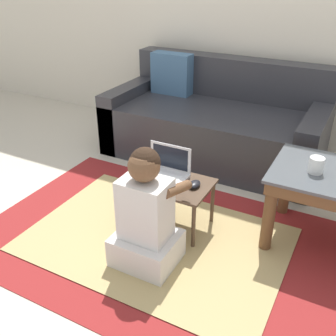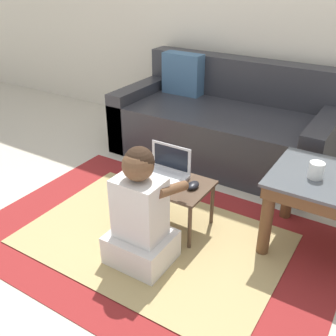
{
  "view_description": "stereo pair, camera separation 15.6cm",
  "coord_description": "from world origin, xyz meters",
  "px_view_note": "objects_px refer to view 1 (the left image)",
  "views": [
    {
      "loc": [
        1.04,
        -1.76,
        1.51
      ],
      "look_at": [
        0.04,
        0.13,
        0.37
      ],
      "focal_mm": 42.0,
      "sensor_mm": 36.0,
      "label": 1
    },
    {
      "loc": [
        1.18,
        -1.68,
        1.51
      ],
      "look_at": [
        0.04,
        0.13,
        0.37
      ],
      "focal_mm": 42.0,
      "sensor_mm": 36.0,
      "label": 2
    }
  ],
  "objects_px": {
    "cup_on_table": "(316,165)",
    "couch": "(216,123)",
    "person_seated": "(146,217)",
    "laptop_desk": "(171,187)",
    "laptop": "(165,172)",
    "computer_mouse": "(195,184)"
  },
  "relations": [
    {
      "from": "laptop",
      "to": "person_seated",
      "type": "bearing_deg",
      "value": -75.83
    },
    {
      "from": "couch",
      "to": "laptop",
      "type": "relative_size",
      "value": 6.3
    },
    {
      "from": "laptop",
      "to": "person_seated",
      "type": "height_order",
      "value": "person_seated"
    },
    {
      "from": "cup_on_table",
      "to": "couch",
      "type": "bearing_deg",
      "value": 135.99
    },
    {
      "from": "laptop",
      "to": "computer_mouse",
      "type": "height_order",
      "value": "laptop"
    },
    {
      "from": "computer_mouse",
      "to": "person_seated",
      "type": "xyz_separation_m",
      "value": [
        -0.11,
        -0.38,
        -0.03
      ]
    },
    {
      "from": "couch",
      "to": "laptop_desk",
      "type": "bearing_deg",
      "value": -82.19
    },
    {
      "from": "person_seated",
      "to": "cup_on_table",
      "type": "distance_m",
      "value": 0.97
    },
    {
      "from": "laptop_desk",
      "to": "laptop",
      "type": "distance_m",
      "value": 0.1
    },
    {
      "from": "cup_on_table",
      "to": "computer_mouse",
      "type": "bearing_deg",
      "value": -161.87
    },
    {
      "from": "couch",
      "to": "laptop_desk",
      "type": "xyz_separation_m",
      "value": [
        0.15,
        -1.12,
        -0.0
      ]
    },
    {
      "from": "laptop",
      "to": "cup_on_table",
      "type": "relative_size",
      "value": 3.11
    },
    {
      "from": "computer_mouse",
      "to": "cup_on_table",
      "type": "distance_m",
      "value": 0.69
    },
    {
      "from": "laptop_desk",
      "to": "person_seated",
      "type": "relative_size",
      "value": 0.71
    },
    {
      "from": "person_seated",
      "to": "cup_on_table",
      "type": "relative_size",
      "value": 7.81
    },
    {
      "from": "laptop_desk",
      "to": "person_seated",
      "type": "xyz_separation_m",
      "value": [
        0.05,
        -0.37,
        0.02
      ]
    },
    {
      "from": "cup_on_table",
      "to": "laptop",
      "type": "bearing_deg",
      "value": -167.79
    },
    {
      "from": "couch",
      "to": "laptop",
      "type": "xyz_separation_m",
      "value": [
        0.1,
        -1.09,
        0.07
      ]
    },
    {
      "from": "laptop",
      "to": "computer_mouse",
      "type": "xyz_separation_m",
      "value": [
        0.21,
        -0.02,
        -0.02
      ]
    },
    {
      "from": "couch",
      "to": "computer_mouse",
      "type": "bearing_deg",
      "value": -74.52
    },
    {
      "from": "computer_mouse",
      "to": "couch",
      "type": "bearing_deg",
      "value": 105.48
    },
    {
      "from": "laptop_desk",
      "to": "cup_on_table",
      "type": "relative_size",
      "value": 5.52
    }
  ]
}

